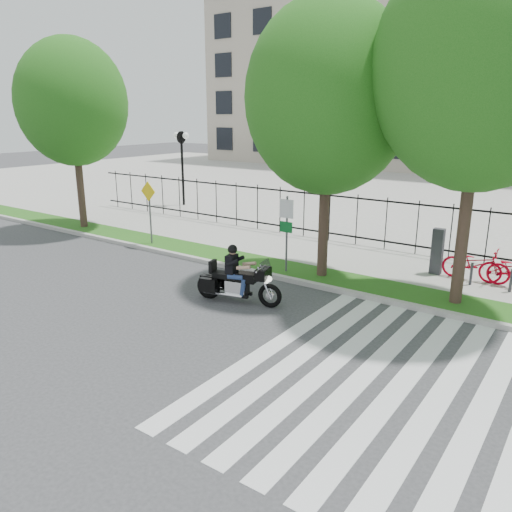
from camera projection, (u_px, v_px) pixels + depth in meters
The scene contains 14 objects.
ground at pixel (203, 324), 12.75m from camera, with size 120.00×120.00×0.00m, color #353537.
curb at pixel (288, 279), 15.94m from camera, with size 60.00×0.20×0.15m, color #A7A49E.
grass_verge at pixel (301, 273), 16.61m from camera, with size 60.00×1.50×0.15m, color #255916.
sidewalk at pixel (335, 256), 18.57m from camera, with size 60.00×3.50×0.15m, color gray.
plaza at pixel (459, 196), 32.31m from camera, with size 80.00×34.00×0.10m, color gray.
crosswalk_stripes at pixel (383, 380), 10.06m from camera, with size 5.70×8.00×0.01m, color silver, non-canonical shape.
iron_fence at pixel (357, 220), 19.64m from camera, with size 30.00×0.06×2.00m, color black, non-canonical shape.
lamp_post_left at pixel (182, 150), 27.96m from camera, with size 1.06×0.70×4.25m.
street_tree_0 at pixel (72, 103), 21.57m from camera, with size 4.74×4.74×8.21m.
street_tree_1 at pixel (328, 97), 14.65m from camera, with size 4.99×4.99×8.37m.
street_tree_2 at pixel (483, 66), 12.14m from camera, with size 5.38×5.38×9.26m.
sign_pole_regulatory at pixel (287, 224), 16.07m from camera, with size 0.50×0.09×2.50m.
sign_pole_warning at pixel (149, 204), 19.63m from camera, with size 0.78×0.09×2.49m.
motorcycle_rider at pixel (238, 280), 14.02m from camera, with size 2.59×1.07×2.03m.
Camera 1 is at (7.95, -8.80, 5.18)m, focal length 35.00 mm.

